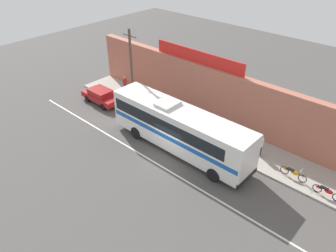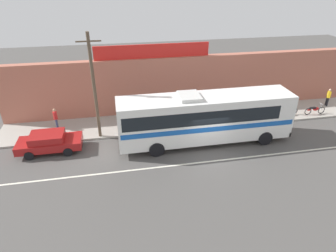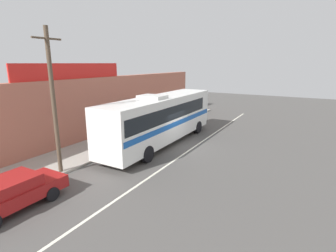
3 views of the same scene
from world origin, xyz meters
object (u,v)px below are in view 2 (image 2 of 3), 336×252
at_px(intercity_bus, 204,116).
at_px(pedestrian_near_shop, 251,103).
at_px(utility_pole, 94,86).
at_px(pedestrian_by_curb, 56,117).
at_px(motorcycle_red, 315,110).
at_px(pedestrian_far_left, 328,96).
at_px(parked_car, 49,142).
at_px(motorcycle_blue, 287,110).

distance_m(intercity_bus, pedestrian_near_shop, 6.31).
distance_m(utility_pole, pedestrian_by_curb, 4.77).
bearing_deg(motorcycle_red, intercity_bus, -167.37).
bearing_deg(utility_pole, pedestrian_far_left, 4.97).
bearing_deg(intercity_bus, parked_car, 175.78).
xyz_separation_m(utility_pole, pedestrian_by_curb, (-3.29, 1.84, -2.93)).
distance_m(motorcycle_red, pedestrian_by_curb, 21.26).
relative_size(parked_car, pedestrian_near_shop, 2.44).
relative_size(parked_car, pedestrian_far_left, 2.63).
distance_m(intercity_bus, motorcycle_blue, 8.74).
bearing_deg(pedestrian_by_curb, motorcycle_blue, -3.65).
height_order(parked_car, motorcycle_red, parked_car).
relative_size(parked_car, motorcycle_blue, 2.22).
xyz_separation_m(intercity_bus, pedestrian_far_left, (12.79, 3.76, -0.99)).
bearing_deg(pedestrian_by_curb, pedestrian_far_left, -0.21).
bearing_deg(motorcycle_blue, motorcycle_red, -6.68).
relative_size(pedestrian_by_curb, pedestrian_near_shop, 0.96).
relative_size(motorcycle_red, pedestrian_far_left, 1.17).
relative_size(intercity_bus, pedestrian_far_left, 7.54).
bearing_deg(pedestrian_far_left, motorcycle_red, -147.70).
bearing_deg(pedestrian_by_curb, pedestrian_near_shop, -1.59).
distance_m(motorcycle_red, motorcycle_blue, 2.41).
bearing_deg(utility_pole, pedestrian_near_shop, 6.34).
bearing_deg(pedestrian_near_shop, motorcycle_blue, -14.37).
bearing_deg(parked_car, utility_pole, 20.26).
relative_size(intercity_bus, pedestrian_by_curb, 7.30).
height_order(parked_car, pedestrian_near_shop, pedestrian_near_shop).
bearing_deg(parked_car, pedestrian_near_shop, 9.38).
bearing_deg(intercity_bus, motorcycle_blue, 17.96).
height_order(utility_pole, pedestrian_near_shop, utility_pole).
distance_m(motorcycle_red, pedestrian_far_left, 2.65).
bearing_deg(intercity_bus, pedestrian_near_shop, 33.09).
relative_size(motorcycle_blue, pedestrian_by_curb, 1.15).
xyz_separation_m(intercity_bus, motorcycle_red, (10.59, 2.37, -1.50)).
distance_m(motorcycle_blue, pedestrian_near_shop, 3.11).
height_order(intercity_bus, motorcycle_red, intercity_bus).
bearing_deg(intercity_bus, motorcycle_red, 12.63).
relative_size(motorcycle_blue, pedestrian_near_shop, 1.10).
xyz_separation_m(motorcycle_red, pedestrian_far_left, (2.20, 1.39, 0.51)).
xyz_separation_m(intercity_bus, pedestrian_near_shop, (5.23, 3.41, -0.91)).
bearing_deg(motorcycle_red, pedestrian_near_shop, 169.02).
height_order(motorcycle_red, pedestrian_far_left, pedestrian_far_left).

